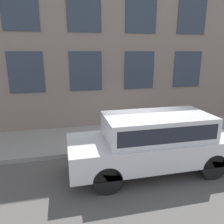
{
  "coord_description": "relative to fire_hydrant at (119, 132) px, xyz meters",
  "views": [
    {
      "loc": [
        -7.11,
        2.34,
        3.61
      ],
      "look_at": [
        0.57,
        0.57,
        1.42
      ],
      "focal_mm": 35.0,
      "sensor_mm": 36.0,
      "label": 1
    }
  ],
  "objects": [
    {
      "name": "sidewalk",
      "position": [
        0.87,
        -0.32,
        -0.53
      ],
      "size": [
        2.82,
        60.0,
        0.17
      ],
      "color": "gray",
      "rests_on": "ground_plane"
    },
    {
      "name": "fire_hydrant",
      "position": [
        0.0,
        0.0,
        0.0
      ],
      "size": [
        0.33,
        0.44,
        0.86
      ],
      "color": "red",
      "rests_on": "sidewalk"
    },
    {
      "name": "building_facade",
      "position": [
        2.44,
        -0.32,
        4.29
      ],
      "size": [
        0.33,
        40.0,
        9.79
      ],
      "color": "gray",
      "rests_on": "ground_plane"
    },
    {
      "name": "ground_plane",
      "position": [
        -0.54,
        -0.32,
        -0.61
      ],
      "size": [
        80.0,
        80.0,
        0.0
      ],
      "primitive_type": "plane",
      "color": "#514F4C"
    },
    {
      "name": "person",
      "position": [
        0.07,
        0.5,
        0.26
      ],
      "size": [
        0.28,
        0.19,
        1.17
      ],
      "rotation": [
        0.0,
        0.0,
        -2.11
      ],
      "color": "navy",
      "rests_on": "sidewalk"
    },
    {
      "name": "parked_truck_silver_near",
      "position": [
        -1.95,
        -0.6,
        0.44
      ],
      "size": [
        1.84,
        5.06,
        1.82
      ],
      "color": "black",
      "rests_on": "ground_plane"
    }
  ]
}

